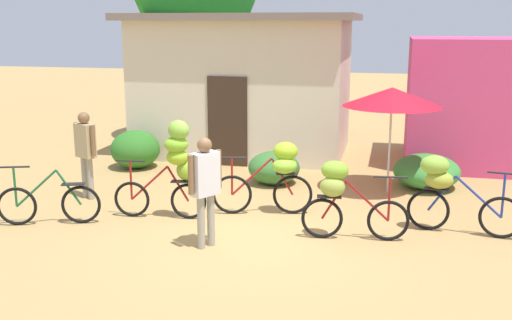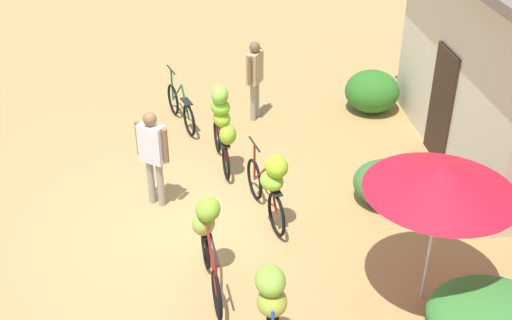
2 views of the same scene
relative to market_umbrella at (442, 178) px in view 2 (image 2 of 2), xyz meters
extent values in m
plane|color=#AB874F|center=(-2.04, -2.82, -1.82)|extent=(60.00, 60.00, 0.00)
cube|color=#332319|center=(-3.54, 1.39, -0.82)|extent=(0.90, 0.06, 2.00)
ellipsoid|color=#2D6F23|center=(-5.48, 0.74, -1.40)|extent=(1.08, 1.09, 0.84)
ellipsoid|color=#366F30|center=(-2.23, 0.13, -1.49)|extent=(1.03, 1.04, 0.65)
ellipsoid|color=#368434|center=(0.73, 0.56, -1.50)|extent=(1.29, 1.52, 0.63)
cylinder|color=beige|center=(0.00, 0.00, -0.86)|extent=(0.04, 0.04, 1.92)
cone|color=red|center=(0.00, 0.00, 0.00)|extent=(1.82, 1.82, 0.35)
torus|color=black|center=(-5.71, -3.27, -1.51)|extent=(0.61, 0.24, 0.63)
torus|color=black|center=(-4.77, -2.95, -1.51)|extent=(0.61, 0.24, 0.63)
cylinder|color=#19592D|center=(-4.93, -3.01, -1.22)|extent=(0.37, 0.15, 0.60)
cylinder|color=#19592D|center=(-5.41, -3.17, -1.22)|extent=(0.65, 0.25, 0.60)
cylinder|color=black|center=(-5.71, -3.27, -0.86)|extent=(0.48, 0.19, 0.03)
cylinder|color=#19592D|center=(-5.71, -3.27, -1.18)|extent=(0.04, 0.04, 0.64)
cube|color=black|center=(-4.86, -2.99, -1.16)|extent=(0.39, 0.25, 0.02)
torus|color=black|center=(-4.12, -2.46, -1.52)|extent=(0.60, 0.12, 0.60)
torus|color=black|center=(-3.17, -2.35, -1.52)|extent=(0.60, 0.12, 0.60)
cylinder|color=maroon|center=(-3.33, -2.37, -1.23)|extent=(0.37, 0.08, 0.59)
cylinder|color=maroon|center=(-3.81, -2.42, -1.23)|extent=(0.65, 0.11, 0.60)
cylinder|color=black|center=(-4.12, -2.46, -0.87)|extent=(0.50, 0.08, 0.03)
cylinder|color=maroon|center=(-4.12, -2.46, -1.19)|extent=(0.04, 0.04, 0.65)
cube|color=black|center=(-3.26, -2.36, -1.19)|extent=(0.37, 0.18, 0.02)
ellipsoid|color=#84AF2B|center=(-3.19, -2.31, -1.01)|extent=(0.38, 0.31, 0.34)
ellipsoid|color=#8DB725|center=(-3.32, -2.40, -0.77)|extent=(0.42, 0.37, 0.26)
ellipsoid|color=#79B629|center=(-3.33, -2.41, -0.56)|extent=(0.46, 0.42, 0.26)
ellipsoid|color=#7DB539|center=(-3.28, -2.41, -0.33)|extent=(0.37, 0.31, 0.32)
torus|color=black|center=(-2.54, -1.93, -1.48)|extent=(0.66, 0.20, 0.67)
torus|color=black|center=(-1.54, -1.71, -1.48)|extent=(0.66, 0.20, 0.67)
cylinder|color=maroon|center=(-1.72, -1.75, -1.17)|extent=(0.39, 0.12, 0.64)
cylinder|color=maroon|center=(-2.21, -1.86, -1.17)|extent=(0.68, 0.19, 0.65)
cylinder|color=black|center=(-2.54, -1.93, -0.84)|extent=(0.49, 0.14, 0.03)
cylinder|color=maroon|center=(-2.54, -1.93, -1.16)|extent=(0.04, 0.04, 0.64)
cube|color=black|center=(-1.64, -1.73, -1.12)|extent=(0.38, 0.22, 0.02)
ellipsoid|color=#85C433|center=(-1.67, -1.77, -0.98)|extent=(0.49, 0.43, 0.26)
ellipsoid|color=#8FC024|center=(-1.67, -1.70, -0.74)|extent=(0.43, 0.35, 0.31)
torus|color=black|center=(0.04, -2.65, -1.51)|extent=(0.62, 0.12, 0.62)
torus|color=black|center=(-0.92, -2.76, -1.51)|extent=(0.62, 0.12, 0.62)
cylinder|color=maroon|center=(-0.75, -2.75, -1.22)|extent=(0.37, 0.08, 0.60)
cylinder|color=maroon|center=(-0.27, -2.69, -1.22)|extent=(0.65, 0.11, 0.61)
cylinder|color=black|center=(0.04, -2.65, -0.84)|extent=(0.50, 0.09, 0.03)
cylinder|color=maroon|center=(0.04, -2.65, -1.18)|extent=(0.04, 0.04, 0.67)
cube|color=black|center=(-0.83, -2.75, -1.17)|extent=(0.37, 0.18, 0.02)
ellipsoid|color=#93A740|center=(-0.78, -2.77, -1.01)|extent=(0.42, 0.36, 0.30)
ellipsoid|color=#7BAC2D|center=(-0.76, -2.71, -0.77)|extent=(0.44, 0.36, 0.28)
cylinder|color=navy|center=(0.82, -2.06, -1.21)|extent=(0.40, 0.09, 0.60)
cube|color=black|center=(0.74, -2.05, -1.14)|extent=(0.38, 0.19, 0.02)
ellipsoid|color=#9AA234|center=(0.77, -2.06, -0.99)|extent=(0.44, 0.36, 0.27)
ellipsoid|color=#87B43B|center=(0.69, -2.07, -0.76)|extent=(0.43, 0.35, 0.30)
cylinder|color=gray|center=(-2.45, -3.41, -1.43)|extent=(0.11, 0.11, 0.78)
cylinder|color=gray|center=(-2.55, -3.56, -1.43)|extent=(0.11, 0.11, 0.78)
cube|color=silver|center=(-2.50, -3.49, -0.73)|extent=(0.39, 0.44, 0.62)
cylinder|color=brown|center=(-2.36, -3.28, -0.70)|extent=(0.08, 0.08, 0.55)
cylinder|color=brown|center=(-2.64, -3.70, -0.70)|extent=(0.08, 0.08, 0.55)
sphere|color=brown|center=(-2.50, -3.49, -0.32)|extent=(0.21, 0.21, 0.21)
cylinder|color=gray|center=(-5.27, -1.70, -1.43)|extent=(0.11, 0.11, 0.78)
cylinder|color=gray|center=(-5.43, -1.61, -1.43)|extent=(0.11, 0.11, 0.78)
cube|color=tan|center=(-5.35, -1.65, -0.74)|extent=(0.45, 0.37, 0.61)
cylinder|color=brown|center=(-5.13, -1.77, -0.70)|extent=(0.08, 0.08, 0.55)
cylinder|color=brown|center=(-5.57, -1.54, -0.70)|extent=(0.08, 0.08, 0.55)
sphere|color=brown|center=(-5.35, -1.65, -0.32)|extent=(0.21, 0.21, 0.21)
camera|label=1|loc=(0.02, -11.26, 1.36)|focal=42.00mm
camera|label=2|loc=(5.92, -2.75, 3.89)|focal=44.33mm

